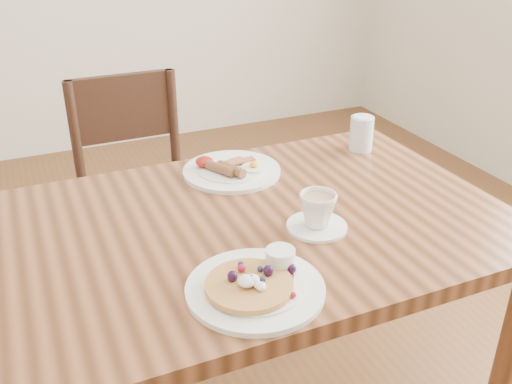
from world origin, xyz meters
TOP-DOWN VIEW (x-y plane):
  - dining_table at (0.00, 0.00)m, footprint 1.20×0.80m
  - chair_far at (-0.12, 0.78)m, footprint 0.42×0.42m
  - pancake_plate at (-0.11, -0.26)m, footprint 0.27×0.27m
  - breakfast_plate at (0.04, 0.26)m, footprint 0.27×0.27m
  - teacup_saucer at (0.11, -0.10)m, footprint 0.14×0.14m
  - water_glass at (0.46, 0.26)m, footprint 0.07×0.07m

SIDE VIEW (x-z plane):
  - chair_far at x=-0.12m, z-range 0.05..0.93m
  - dining_table at x=0.00m, z-range 0.28..1.03m
  - breakfast_plate at x=0.04m, z-range 0.74..0.78m
  - pancake_plate at x=-0.11m, z-range 0.74..0.79m
  - teacup_saucer at x=0.11m, z-range 0.75..0.83m
  - water_glass at x=0.46m, z-range 0.75..0.85m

